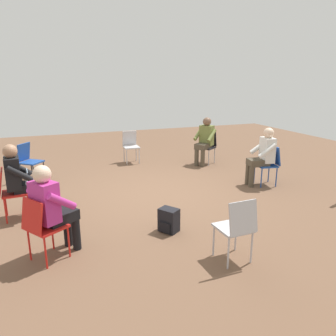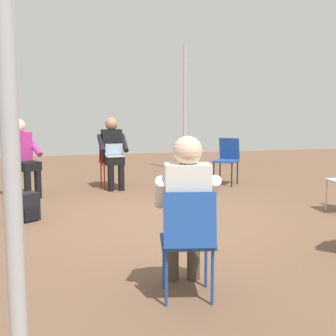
{
  "view_description": "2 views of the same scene",
  "coord_description": "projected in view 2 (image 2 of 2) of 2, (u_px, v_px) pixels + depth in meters",
  "views": [
    {
      "loc": [
        5.87,
        -1.94,
        2.25
      ],
      "look_at": [
        0.07,
        0.26,
        0.52
      ],
      "focal_mm": 35.0,
      "sensor_mm": 36.0,
      "label": 1
    },
    {
      "loc": [
        1.24,
        5.73,
        1.47
      ],
      "look_at": [
        -0.08,
        0.16,
        0.69
      ],
      "focal_mm": 50.0,
      "sensor_mm": 36.0,
      "label": 2
    }
  ],
  "objects": [
    {
      "name": "ground_plane",
      "position": [
        159.0,
        219.0,
        6.0
      ],
      "size": [
        16.03,
        16.03,
        0.0
      ],
      "primitive_type": "plane",
      "color": "brown"
    },
    {
      "name": "chair_south",
      "position": [
        111.0,
        159.0,
        8.33
      ],
      "size": [
        0.43,
        0.46,
        0.85
      ],
      "rotation": [
        0.0,
        0.0,
        0.07
      ],
      "color": "red",
      "rests_on": "ground"
    },
    {
      "name": "chair_southeast",
      "position": [
        18.0,
        165.0,
        7.51
      ],
      "size": [
        0.57,
        0.58,
        0.85
      ],
      "rotation": [
        0.0,
        0.0,
        0.59
      ],
      "color": "red",
      "rests_on": "ground"
    },
    {
      "name": "chair_southwest",
      "position": [
        227.0,
        157.0,
        8.6
      ],
      "size": [
        0.58,
        0.58,
        0.85
      ],
      "rotation": [
        0.0,
        0.0,
        -0.68
      ],
      "color": "#1E4799",
      "rests_on": "ground"
    },
    {
      "name": "chair_north",
      "position": [
        188.0,
        237.0,
        3.47
      ],
      "size": [
        0.46,
        0.5,
        0.85
      ],
      "rotation": [
        0.0,
        0.0,
        2.97
      ],
      "color": "#1E4799",
      "rests_on": "ground"
    },
    {
      "name": "person_with_laptop",
      "position": [
        113.0,
        149.0,
        8.14
      ],
      "size": [
        0.52,
        0.54,
        1.24
      ],
      "rotation": [
        0.0,
        0.0,
        0.07
      ],
      "color": "black",
      "rests_on": "ground"
    },
    {
      "name": "person_in_white",
      "position": [
        186.0,
        206.0,
        3.61
      ],
      "size": [
        0.55,
        0.56,
        1.24
      ],
      "rotation": [
        0.0,
        0.0,
        2.97
      ],
      "color": "#4C4233",
      "rests_on": "ground"
    },
    {
      "name": "person_in_magenta",
      "position": [
        23.0,
        154.0,
        7.38
      ],
      "size": [
        0.63,
        0.63,
        1.24
      ],
      "rotation": [
        0.0,
        0.0,
        0.59
      ],
      "color": "black",
      "rests_on": "ground"
    },
    {
      "name": "backpack_near_laptop_user",
      "position": [
        27.0,
        209.0,
        5.92
      ],
      "size": [
        0.34,
        0.32,
        0.36
      ],
      "rotation": [
        0.0,
        0.0,
        3.74
      ],
      "color": "black",
      "rests_on": "ground"
    },
    {
      "name": "tent_pole_near",
      "position": [
        12.0,
        185.0,
        1.74
      ],
      "size": [
        0.07,
        0.07,
        2.34
      ],
      "primitive_type": "cylinder",
      "color": "#B2B2B7",
      "rests_on": "ground"
    },
    {
      "name": "tent_pole_far",
      "position": [
        185.0,
        109.0,
        10.13
      ],
      "size": [
        0.07,
        0.07,
        2.73
      ],
      "primitive_type": "cylinder",
      "color": "#B2B2B7",
      "rests_on": "ground"
    }
  ]
}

